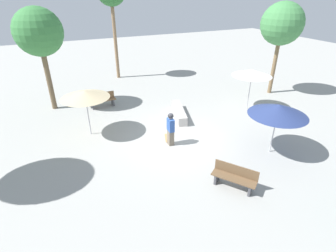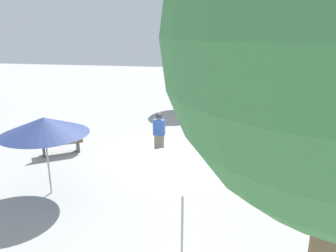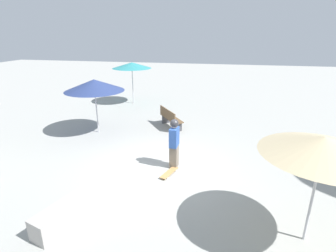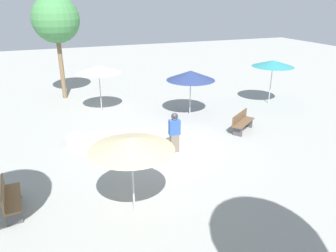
# 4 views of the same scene
# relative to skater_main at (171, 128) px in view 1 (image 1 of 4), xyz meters

# --- Properties ---
(ground_plane) EXTENTS (60.00, 60.00, 0.00)m
(ground_plane) POSITION_rel_skater_main_xyz_m (-0.22, 0.50, -0.86)
(ground_plane) COLOR #9E9E99
(skater_main) EXTENTS (0.44, 0.26, 1.59)m
(skater_main) POSITION_rel_skater_main_xyz_m (0.00, 0.00, 0.00)
(skater_main) COLOR #726656
(skater_main) RESTS_ON ground_plane
(skateboard) EXTENTS (0.82, 0.45, 0.07)m
(skateboard) POSITION_rel_skater_main_xyz_m (-0.50, 0.05, -0.80)
(skateboard) COLOR #B7844C
(skateboard) RESTS_ON ground_plane
(concrete_ledge) EXTENTS (2.68, 1.23, 0.50)m
(concrete_ledge) POSITION_rel_skater_main_xyz_m (-2.54, 1.70, -0.61)
(concrete_ledge) COLOR #A8A39E
(concrete_ledge) RESTS_ON ground_plane
(bench_near) EXTENTS (0.54, 1.63, 0.85)m
(bench_near) POSITION_rel_skater_main_xyz_m (-5.71, -1.95, -0.43)
(bench_near) COLOR #47474C
(bench_near) RESTS_ON ground_plane
(bench_far) EXTENTS (1.56, 1.29, 0.85)m
(bench_far) POSITION_rel_skater_main_xyz_m (3.62, 0.86, -0.43)
(bench_far) COLOR #47474C
(bench_far) RESTS_ON ground_plane
(shade_umbrella_navy) EXTENTS (2.42, 2.42, 2.27)m
(shade_umbrella_navy) POSITION_rel_skater_main_xyz_m (2.38, 3.76, 1.17)
(shade_umbrella_navy) COLOR #B7B7BC
(shade_umbrella_navy) RESTS_ON ground_plane
(shade_umbrella_tan) EXTENTS (2.26, 2.26, 2.28)m
(shade_umbrella_tan) POSITION_rel_skater_main_xyz_m (-2.51, -3.21, 1.25)
(shade_umbrella_tan) COLOR #B7B7BC
(shade_umbrella_tan) RESTS_ON ground_plane
(shade_umbrella_white) EXTENTS (2.24, 2.24, 2.41)m
(shade_umbrella_white) POSITION_rel_skater_main_xyz_m (-1.77, 5.88, 1.37)
(shade_umbrella_white) COLOR #B7B7BC
(shade_umbrella_white) RESTS_ON ground_plane
(palm_tree_far_back) EXTENTS (2.56, 2.56, 5.68)m
(palm_tree_far_back) POSITION_rel_skater_main_xyz_m (-6.65, -4.65, 3.50)
(palm_tree_far_back) COLOR brown
(palm_tree_far_back) RESTS_ON ground_plane
(palm_tree_right) EXTENTS (2.60, 2.60, 5.81)m
(palm_tree_right) POSITION_rel_skater_main_xyz_m (-3.37, 9.14, 3.61)
(palm_tree_right) COLOR brown
(palm_tree_right) RESTS_ON ground_plane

